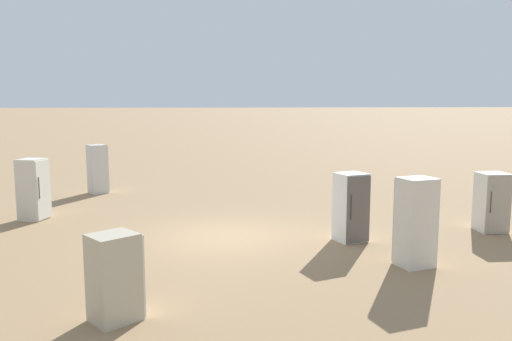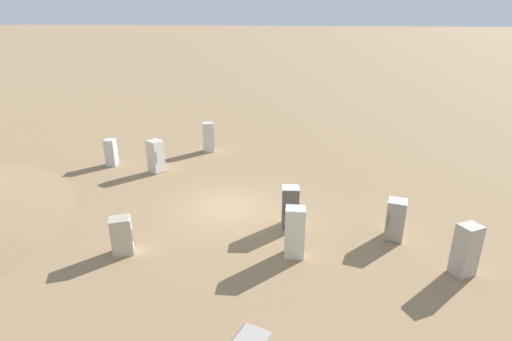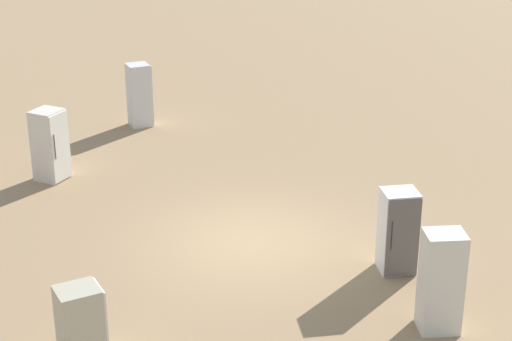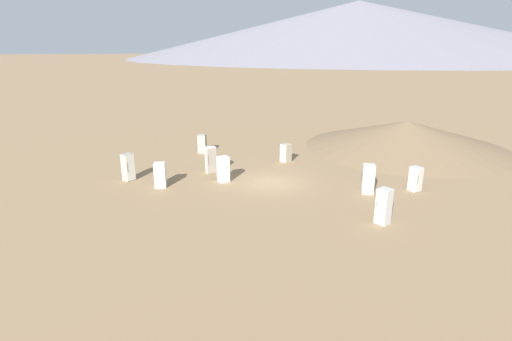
{
  "view_description": "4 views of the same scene",
  "coord_description": "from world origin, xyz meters",
  "px_view_note": "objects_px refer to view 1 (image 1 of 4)",
  "views": [
    {
      "loc": [
        12.84,
        -1.65,
        3.51
      ],
      "look_at": [
        -0.92,
        1.08,
        1.64
      ],
      "focal_mm": 35.0,
      "sensor_mm": 36.0,
      "label": 1
    },
    {
      "loc": [
        15.79,
        5.93,
        8.21
      ],
      "look_at": [
        -0.35,
        1.31,
        1.81
      ],
      "focal_mm": 28.0,
      "sensor_mm": 36.0,
      "label": 2
    },
    {
      "loc": [
        16.86,
        1.61,
        8.62
      ],
      "look_at": [
        -0.59,
        0.13,
        1.47
      ],
      "focal_mm": 60.0,
      "sensor_mm": 36.0,
      "label": 3
    },
    {
      "loc": [
        -24.8,
        6.57,
        8.89
      ],
      "look_at": [
        -0.26,
        1.17,
        1.04
      ],
      "focal_mm": 28.0,
      "sensor_mm": 36.0,
      "label": 4
    }
  ],
  "objects_px": {
    "discarded_fridge_3": "(351,207)",
    "discarded_fridge_6": "(415,222)",
    "discarded_fridge_5": "(33,189)",
    "discarded_fridge_1": "(115,277)",
    "discarded_fridge_7": "(492,202)",
    "discarded_fridge_8": "(98,169)"
  },
  "relations": [
    {
      "from": "discarded_fridge_3",
      "to": "discarded_fridge_6",
      "type": "bearing_deg",
      "value": 91.91
    },
    {
      "from": "discarded_fridge_3",
      "to": "discarded_fridge_5",
      "type": "xyz_separation_m",
      "value": [
        -4.19,
        -8.58,
        0.05
      ]
    },
    {
      "from": "discarded_fridge_6",
      "to": "discarded_fridge_5",
      "type": "bearing_deg",
      "value": 135.62
    },
    {
      "from": "discarded_fridge_1",
      "to": "discarded_fridge_3",
      "type": "distance_m",
      "value": 6.72
    },
    {
      "from": "discarded_fridge_5",
      "to": "discarded_fridge_7",
      "type": "relative_size",
      "value": 1.14
    },
    {
      "from": "discarded_fridge_5",
      "to": "discarded_fridge_7",
      "type": "distance_m",
      "value": 13.39
    },
    {
      "from": "discarded_fridge_1",
      "to": "discarded_fridge_8",
      "type": "relative_size",
      "value": 0.75
    },
    {
      "from": "discarded_fridge_3",
      "to": "discarded_fridge_6",
      "type": "height_order",
      "value": "discarded_fridge_6"
    },
    {
      "from": "discarded_fridge_8",
      "to": "discarded_fridge_7",
      "type": "bearing_deg",
      "value": 25.04
    },
    {
      "from": "discarded_fridge_6",
      "to": "discarded_fridge_8",
      "type": "relative_size",
      "value": 1.01
    },
    {
      "from": "discarded_fridge_1",
      "to": "discarded_fridge_6",
      "type": "bearing_deg",
      "value": 71.82
    },
    {
      "from": "discarded_fridge_3",
      "to": "discarded_fridge_7",
      "type": "xyz_separation_m",
      "value": [
        -0.17,
        4.19,
        -0.07
      ]
    },
    {
      "from": "discarded_fridge_3",
      "to": "discarded_fridge_7",
      "type": "height_order",
      "value": "discarded_fridge_3"
    },
    {
      "from": "discarded_fridge_1",
      "to": "discarded_fridge_6",
      "type": "height_order",
      "value": "discarded_fridge_6"
    },
    {
      "from": "discarded_fridge_7",
      "to": "discarded_fridge_8",
      "type": "bearing_deg",
      "value": -30.31
    },
    {
      "from": "discarded_fridge_1",
      "to": "discarded_fridge_5",
      "type": "xyz_separation_m",
      "value": [
        -7.95,
        -3.02,
        0.21
      ]
    },
    {
      "from": "discarded_fridge_6",
      "to": "discarded_fridge_1",
      "type": "bearing_deg",
      "value": -175.18
    },
    {
      "from": "discarded_fridge_5",
      "to": "discarded_fridge_6",
      "type": "bearing_deg",
      "value": 77.01
    },
    {
      "from": "discarded_fridge_5",
      "to": "discarded_fridge_7",
      "type": "bearing_deg",
      "value": 94.19
    },
    {
      "from": "discarded_fridge_5",
      "to": "discarded_fridge_3",
      "type": "bearing_deg",
      "value": 85.62
    },
    {
      "from": "discarded_fridge_1",
      "to": "discarded_fridge_3",
      "type": "xyz_separation_m",
      "value": [
        -3.76,
        5.56,
        0.16
      ]
    },
    {
      "from": "discarded_fridge_1",
      "to": "discarded_fridge_5",
      "type": "bearing_deg",
      "value": 168.04
    }
  ]
}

